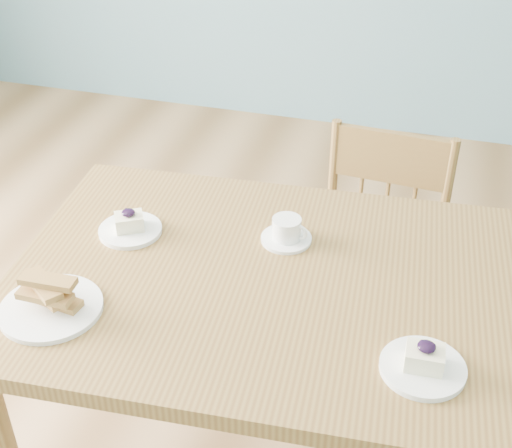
# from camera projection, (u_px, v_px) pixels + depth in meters

# --- Properties ---
(room) EXTENTS (5.01, 5.01, 2.71)m
(room) POSITION_uv_depth(u_px,v_px,m) (269.00, 50.00, 1.17)
(room) COLOR #AA7E4F
(room) RESTS_ON ground
(dining_table) EXTENTS (1.48, 0.92, 0.77)m
(dining_table) POSITION_uv_depth(u_px,v_px,m) (323.00, 311.00, 1.63)
(dining_table) COLOR olive
(dining_table) RESTS_ON ground
(dining_chair) EXTENTS (0.41, 0.39, 0.84)m
(dining_chair) POSITION_uv_depth(u_px,v_px,m) (373.00, 267.00, 2.19)
(dining_chair) COLOR olive
(dining_chair) RESTS_ON ground
(cheesecake_plate_near) EXTENTS (0.17, 0.17, 0.07)m
(cheesecake_plate_near) POSITION_uv_depth(u_px,v_px,m) (423.00, 363.00, 1.36)
(cheesecake_plate_near) COLOR white
(cheesecake_plate_near) RESTS_ON dining_table
(cheesecake_plate_far) EXTENTS (0.16, 0.16, 0.07)m
(cheesecake_plate_far) POSITION_uv_depth(u_px,v_px,m) (130.00, 227.00, 1.74)
(cheesecake_plate_far) COLOR white
(cheesecake_plate_far) RESTS_ON dining_table
(coffee_cup) EXTENTS (0.12, 0.12, 0.06)m
(coffee_cup) POSITION_uv_depth(u_px,v_px,m) (287.00, 231.00, 1.71)
(coffee_cup) COLOR white
(coffee_cup) RESTS_ON dining_table
(biscotti_plate) EXTENTS (0.22, 0.22, 0.09)m
(biscotti_plate) POSITION_uv_depth(u_px,v_px,m) (50.00, 301.00, 1.50)
(biscotti_plate) COLOR white
(biscotti_plate) RESTS_ON dining_table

